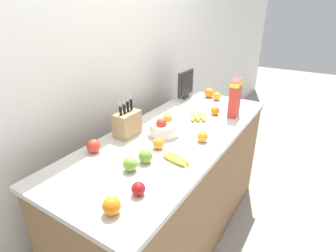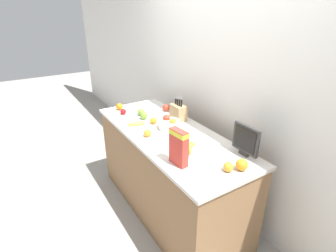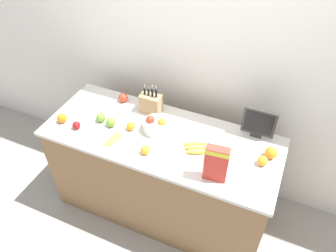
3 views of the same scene
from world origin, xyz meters
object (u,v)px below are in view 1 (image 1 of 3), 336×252
object	(u,v)px
cereal_box	(235,96)
apple_rightmost	(93,146)
small_monitor	(186,84)
banana_bunch_right	(176,158)
banana_bunch_left	(198,116)
orange_mid_left	(209,93)
fruit_bowl	(164,127)
orange_mid_right	(215,111)
apple_front	(145,156)
orange_near_bowl	(112,206)
apple_by_knife_block	(130,164)
orange_front_left	(217,96)
knife_block	(127,123)
orange_by_cereal	(158,144)
orange_front_center	(203,137)
apple_leftmost	(138,189)

from	to	relation	value
cereal_box	apple_rightmost	size ratio (longest dim) A/B	3.52
small_monitor	banana_bunch_right	xyz separation A→B (m)	(-0.98, -0.48, -0.12)
banana_bunch_left	apple_rightmost	xyz separation A→B (m)	(-0.78, 0.30, 0.02)
orange_mid_left	banana_bunch_left	bearing A→B (deg)	-164.62
fruit_bowl	orange_mid_left	bearing A→B (deg)	4.42
banana_bunch_left	orange_mid_right	bearing A→B (deg)	-29.34
apple_front	orange_near_bowl	bearing A→B (deg)	-163.39
fruit_bowl	apple_by_knife_block	world-z (taller)	fruit_bowl
orange_front_left	banana_bunch_right	bearing A→B (deg)	-169.05
cereal_box	apple_by_knife_block	xyz separation A→B (m)	(-1.02, 0.20, -0.12)
banana_bunch_right	orange_mid_right	world-z (taller)	orange_mid_right
knife_block	orange_near_bowl	distance (m)	0.73
cereal_box	apple_front	world-z (taller)	cereal_box
knife_block	fruit_bowl	distance (m)	0.25
knife_block	apple_by_knife_block	bearing A→B (deg)	-138.11
cereal_box	orange_by_cereal	bearing A→B (deg)	158.76
banana_bunch_right	orange_front_center	bearing A→B (deg)	-4.78
banana_bunch_left	orange_mid_right	size ratio (longest dim) A/B	3.19
apple_rightmost	apple_leftmost	bearing A→B (deg)	-109.76
cereal_box	apple_leftmost	xyz separation A→B (m)	(-1.15, 0.04, -0.12)
apple_leftmost	fruit_bowl	bearing A→B (deg)	21.98
small_monitor	banana_bunch_left	bearing A→B (deg)	-139.74
banana_bunch_left	orange_front_left	distance (m)	0.48
apple_rightmost	small_monitor	bearing A→B (deg)	1.06
small_monitor	orange_front_left	distance (m)	0.30
banana_bunch_left	apple_front	xyz separation A→B (m)	(-0.71, -0.03, 0.02)
knife_block	banana_bunch_left	bearing A→B (deg)	-28.45
banana_bunch_left	banana_bunch_right	xyz separation A→B (m)	(-0.61, -0.16, -0.00)
fruit_bowl	apple_front	size ratio (longest dim) A/B	2.62
apple_leftmost	orange_front_center	distance (m)	0.62
cereal_box	orange_near_bowl	bearing A→B (deg)	171.15
small_monitor	orange_near_bowl	size ratio (longest dim) A/B	3.30
fruit_bowl	orange_mid_left	size ratio (longest dim) A/B	2.30
orange_front_left	orange_front_center	world-z (taller)	orange_front_left
small_monitor	orange_near_bowl	world-z (taller)	small_monitor
apple_by_knife_block	orange_mid_left	world-z (taller)	orange_mid_left
orange_mid_left	cereal_box	bearing A→B (deg)	-132.09
orange_near_bowl	apple_by_knife_block	bearing A→B (deg)	25.46
orange_near_bowl	orange_front_center	xyz separation A→B (m)	(0.77, -0.04, -0.00)
cereal_box	banana_bunch_left	xyz separation A→B (m)	(-0.20, 0.20, -0.14)
apple_leftmost	orange_near_bowl	bearing A→B (deg)	172.79
orange_by_cereal	orange_mid_left	size ratio (longest dim) A/B	0.77
cereal_box	apple_rightmost	bearing A→B (deg)	147.03
banana_bunch_right	apple_rightmost	world-z (taller)	apple_rightmost
small_monitor	orange_mid_left	bearing A→B (deg)	-51.24
orange_by_cereal	orange_mid_right	distance (m)	0.69
orange_by_cereal	orange_near_bowl	bearing A→B (deg)	-165.60
fruit_bowl	orange_by_cereal	size ratio (longest dim) A/B	3.00
knife_block	orange_front_left	bearing A→B (deg)	-12.97
apple_front	orange_front_left	distance (m)	1.19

